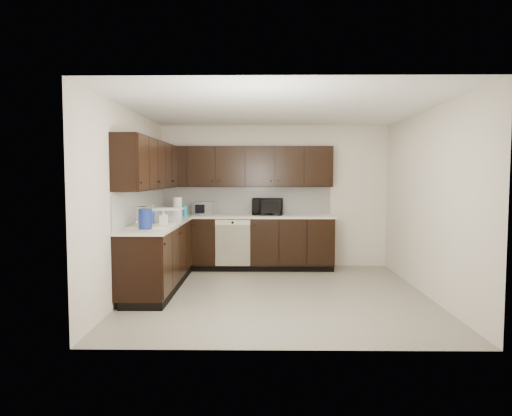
# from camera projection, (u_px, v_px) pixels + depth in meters

# --- Properties ---
(floor) EXTENTS (4.00, 4.00, 0.00)m
(floor) POSITION_uv_depth(u_px,v_px,m) (278.00, 294.00, 6.20)
(floor) COLOR gray
(floor) RESTS_ON ground
(ceiling) EXTENTS (4.00, 4.00, 0.00)m
(ceiling) POSITION_uv_depth(u_px,v_px,m) (278.00, 109.00, 6.03)
(ceiling) COLOR white
(ceiling) RESTS_ON wall_back
(wall_back) EXTENTS (4.00, 0.02, 2.50)m
(wall_back) POSITION_uv_depth(u_px,v_px,m) (274.00, 196.00, 8.11)
(wall_back) COLOR beige
(wall_back) RESTS_ON floor
(wall_left) EXTENTS (0.02, 4.00, 2.50)m
(wall_left) POSITION_uv_depth(u_px,v_px,m) (130.00, 203.00, 6.14)
(wall_left) COLOR beige
(wall_left) RESTS_ON floor
(wall_right) EXTENTS (0.02, 4.00, 2.50)m
(wall_right) POSITION_uv_depth(u_px,v_px,m) (427.00, 203.00, 6.09)
(wall_right) COLOR beige
(wall_right) RESTS_ON floor
(wall_front) EXTENTS (4.00, 0.02, 2.50)m
(wall_front) POSITION_uv_depth(u_px,v_px,m) (286.00, 216.00, 4.12)
(wall_front) COLOR beige
(wall_front) RESTS_ON floor
(lower_cabinets) EXTENTS (3.00, 2.80, 0.90)m
(lower_cabinets) POSITION_uv_depth(u_px,v_px,m) (212.00, 251.00, 7.29)
(lower_cabinets) COLOR black
(lower_cabinets) RESTS_ON floor
(countertop) EXTENTS (3.03, 2.83, 0.04)m
(countertop) POSITION_uv_depth(u_px,v_px,m) (212.00, 219.00, 7.26)
(countertop) COLOR beige
(countertop) RESTS_ON lower_cabinets
(backsplash) EXTENTS (3.00, 2.80, 0.48)m
(backsplash) POSITION_uv_depth(u_px,v_px,m) (201.00, 202.00, 7.45)
(backsplash) COLOR white
(backsplash) RESTS_ON countertop
(upper_cabinets) EXTENTS (3.00, 2.80, 0.70)m
(upper_cabinets) POSITION_uv_depth(u_px,v_px,m) (207.00, 166.00, 7.29)
(upper_cabinets) COLOR black
(upper_cabinets) RESTS_ON wall_back
(dishwasher) EXTENTS (0.58, 0.04, 0.78)m
(dishwasher) POSITION_uv_depth(u_px,v_px,m) (233.00, 240.00, 7.58)
(dishwasher) COLOR beige
(dishwasher) RESTS_ON lower_cabinets
(sink) EXTENTS (0.54, 0.82, 0.42)m
(sink) POSITION_uv_depth(u_px,v_px,m) (153.00, 230.00, 6.15)
(sink) COLOR beige
(sink) RESTS_ON countertop
(microwave) EXTENTS (0.55, 0.39, 0.29)m
(microwave) POSITION_uv_depth(u_px,v_px,m) (268.00, 207.00, 7.86)
(microwave) COLOR black
(microwave) RESTS_ON countertop
(soap_bottle_a) EXTENTS (0.10, 0.10, 0.21)m
(soap_bottle_a) POSITION_uv_depth(u_px,v_px,m) (163.00, 218.00, 6.18)
(soap_bottle_a) COLOR gray
(soap_bottle_a) RESTS_ON countertop
(soap_bottle_b) EXTENTS (0.11, 0.11, 0.23)m
(soap_bottle_b) POSITION_uv_depth(u_px,v_px,m) (153.00, 213.00, 6.87)
(soap_bottle_b) COLOR gray
(soap_bottle_b) RESTS_ON countertop
(toaster_oven) EXTENTS (0.43, 0.37, 0.23)m
(toaster_oven) POSITION_uv_depth(u_px,v_px,m) (205.00, 208.00, 7.82)
(toaster_oven) COLOR silver
(toaster_oven) RESTS_ON countertop
(storage_bin) EXTENTS (0.55, 0.44, 0.20)m
(storage_bin) POSITION_uv_depth(u_px,v_px,m) (164.00, 216.00, 6.49)
(storage_bin) COLOR silver
(storage_bin) RESTS_ON countertop
(blue_pitcher) EXTENTS (0.22, 0.22, 0.25)m
(blue_pitcher) POSITION_uv_depth(u_px,v_px,m) (145.00, 219.00, 5.75)
(blue_pitcher) COLOR navy
(blue_pitcher) RESTS_ON countertop
(teal_tumbler) EXTENTS (0.10, 0.10, 0.18)m
(teal_tumbler) POSITION_uv_depth(u_px,v_px,m) (185.00, 211.00, 7.50)
(teal_tumbler) COLOR #0D8799
(teal_tumbler) RESTS_ON countertop
(paper_towel_roll) EXTENTS (0.15, 0.15, 0.32)m
(paper_towel_roll) POSITION_uv_depth(u_px,v_px,m) (178.00, 207.00, 7.49)
(paper_towel_roll) COLOR silver
(paper_towel_roll) RESTS_ON countertop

